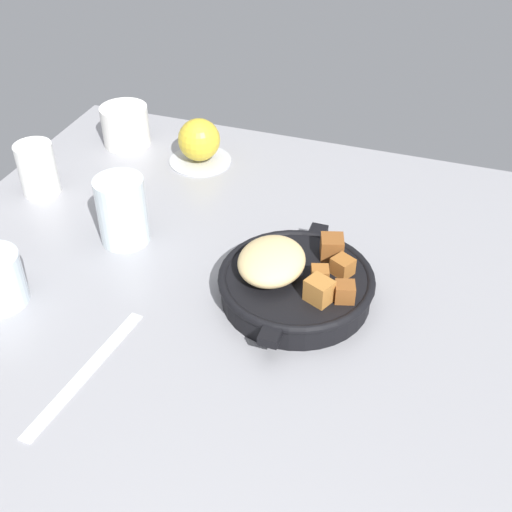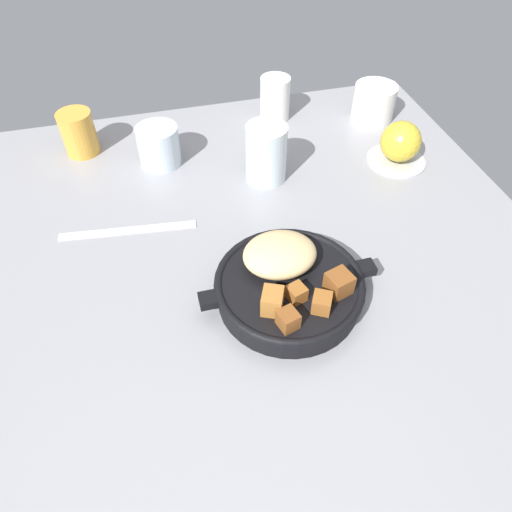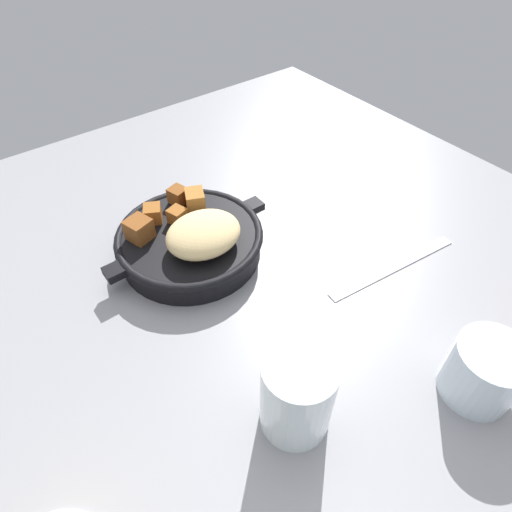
{
  "view_description": "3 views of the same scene",
  "coord_description": "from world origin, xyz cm",
  "views": [
    {
      "loc": [
        -57.79,
        -23.06,
        58.15
      ],
      "look_at": [
        6.63,
        -0.89,
        4.94
      ],
      "focal_mm": 46.2,
      "sensor_mm": 36.0,
      "label": 1
    },
    {
      "loc": [
        -8.98,
        -45.37,
        52.25
      ],
      "look_at": [
        2.17,
        -2.89,
        5.65
      ],
      "focal_mm": 33.22,
      "sensor_mm": 36.0,
      "label": 2
    },
    {
      "loc": [
        25.35,
        34.15,
        43.92
      ],
      "look_at": [
        1.67,
        3.04,
        4.57
      ],
      "focal_mm": 30.54,
      "sensor_mm": 36.0,
      "label": 3
    }
  ],
  "objects": [
    {
      "name": "cast_iron_skillet",
      "position": [
        5.79,
        -6.39,
        2.87
      ],
      "size": [
        24.74,
        20.48,
        7.7
      ],
      "color": "black",
      "rests_on": "ground_plane"
    },
    {
      "name": "water_glass_short",
      "position": [
        -7.43,
        29.99,
        3.62
      ],
      "size": [
        7.59,
        7.59,
        7.24
      ],
      "primitive_type": "cylinder",
      "color": "silver",
      "rests_on": "ground_plane"
    },
    {
      "name": "red_apple",
      "position": [
        35.03,
        19.26,
        4.25
      ],
      "size": [
        7.31,
        7.31,
        7.31
      ],
      "primitive_type": "sphere",
      "color": "gold",
      "rests_on": "saucer_plate"
    },
    {
      "name": "saucer_plate",
      "position": [
        35.03,
        19.26,
        0.3
      ],
      "size": [
        10.9,
        10.9,
        0.6
      ],
      "primitive_type": "cylinder",
      "color": "#B7BABF",
      "rests_on": "ground_plane"
    },
    {
      "name": "butter_knife",
      "position": [
        -14.85,
        12.75,
        0.18
      ],
      "size": [
        21.64,
        3.98,
        0.36
      ],
      "primitive_type": "cube",
      "rotation": [
        0.0,
        0.0,
        -0.11
      ],
      "color": "silver",
      "rests_on": "ground_plane"
    },
    {
      "name": "juice_glass_amber",
      "position": [
        -21.35,
        37.29,
        4.05
      ],
      "size": [
        6.29,
        6.29,
        8.1
      ],
      "primitive_type": "cylinder",
      "color": "gold",
      "rests_on": "ground_plane"
    },
    {
      "name": "ground_plane",
      "position": [
        0.0,
        0.0,
        -1.2
      ],
      "size": [
        98.24,
        97.03,
        2.4
      ],
      "primitive_type": "cube",
      "color": "gray"
    },
    {
      "name": "ceramic_mug_white",
      "position": [
        36.8,
        34.47,
        3.58
      ],
      "size": [
        8.48,
        8.48,
        7.17
      ],
      "primitive_type": "cylinder",
      "color": "silver",
      "rests_on": "ground_plane"
    },
    {
      "name": "white_creamer_pitcher",
      "position": [
        17.37,
        39.85,
        4.33
      ],
      "size": [
        6.0,
        6.0,
        8.67
      ],
      "primitive_type": "cylinder",
      "color": "white",
      "rests_on": "ground_plane"
    },
    {
      "name": "water_glass_tall",
      "position": [
        10.18,
        20.7,
        5.11
      ],
      "size": [
        7.16,
        7.16,
        10.21
      ],
      "primitive_type": "cylinder",
      "color": "silver",
      "rests_on": "ground_plane"
    }
  ]
}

